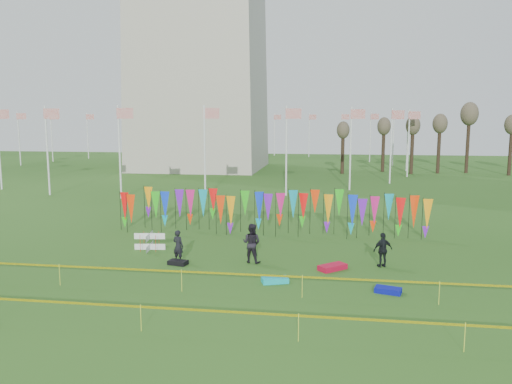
# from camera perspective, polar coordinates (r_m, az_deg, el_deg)

# --- Properties ---
(ground) EXTENTS (160.00, 160.00, 0.00)m
(ground) POSITION_cam_1_polar(r_m,az_deg,el_deg) (21.98, -2.04, -9.62)
(ground) COLOR #224914
(ground) RESTS_ON ground
(flagpole_ring) EXTENTS (57.40, 56.16, 8.00)m
(flagpole_ring) POSITION_cam_1_polar(r_m,az_deg,el_deg) (70.90, -6.19, 5.96)
(flagpole_ring) COLOR silver
(flagpole_ring) RESTS_ON ground
(banner_row) EXTENTS (18.64, 0.64, 2.52)m
(banner_row) POSITION_cam_1_polar(r_m,az_deg,el_deg) (29.43, 1.37, -1.74)
(banner_row) COLOR black
(banner_row) RESTS_ON ground
(caution_tape_near) EXTENTS (26.00, 0.02, 0.90)m
(caution_tape_near) POSITION_cam_1_polar(r_m,az_deg,el_deg) (19.70, -3.88, -9.38)
(caution_tape_near) COLOR #F6ED05
(caution_tape_near) RESTS_ON ground
(caution_tape_far) EXTENTS (26.00, 0.02, 0.90)m
(caution_tape_far) POSITION_cam_1_polar(r_m,az_deg,el_deg) (16.21, -6.82, -13.38)
(caution_tape_far) COLOR #F6ED05
(caution_tape_far) RESTS_ON ground
(box_kite) EXTENTS (0.82, 0.82, 0.91)m
(box_kite) POSITION_cam_1_polar(r_m,az_deg,el_deg) (26.71, -12.05, -5.55)
(box_kite) COLOR red
(box_kite) RESTS_ON ground
(person_left) EXTENTS (0.68, 0.58, 1.56)m
(person_left) POSITION_cam_1_polar(r_m,az_deg,el_deg) (24.18, -8.89, -6.13)
(person_left) COLOR black
(person_left) RESTS_ON ground
(person_mid) EXTENTS (1.03, 0.79, 1.89)m
(person_mid) POSITION_cam_1_polar(r_m,az_deg,el_deg) (23.78, -0.50, -5.86)
(person_mid) COLOR black
(person_mid) RESTS_ON ground
(person_right) EXTENTS (1.08, 0.87, 1.61)m
(person_right) POSITION_cam_1_polar(r_m,az_deg,el_deg) (23.83, 14.30, -6.43)
(person_right) COLOR black
(person_right) RESTS_ON ground
(kite_bag_turquoise) EXTENTS (1.20, 0.88, 0.22)m
(kite_bag_turquoise) POSITION_cam_1_polar(r_m,az_deg,el_deg) (21.15, 2.18, -10.03)
(kite_bag_turquoise) COLOR #0EC7D5
(kite_bag_turquoise) RESTS_ON ground
(kite_bag_blue) EXTENTS (1.11, 0.78, 0.21)m
(kite_bag_blue) POSITION_cam_1_polar(r_m,az_deg,el_deg) (20.63, 14.87, -10.79)
(kite_bag_blue) COLOR #0910A2
(kite_bag_blue) RESTS_ON ground
(kite_bag_red) EXTENTS (1.38, 1.33, 0.24)m
(kite_bag_red) POSITION_cam_1_polar(r_m,az_deg,el_deg) (23.12, 8.74, -8.49)
(kite_bag_red) COLOR red
(kite_bag_red) RESTS_ON ground
(kite_bag_black) EXTENTS (0.97, 0.69, 0.20)m
(kite_bag_black) POSITION_cam_1_polar(r_m,az_deg,el_deg) (23.93, -8.91, -7.96)
(kite_bag_black) COLOR black
(kite_bag_black) RESTS_ON ground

